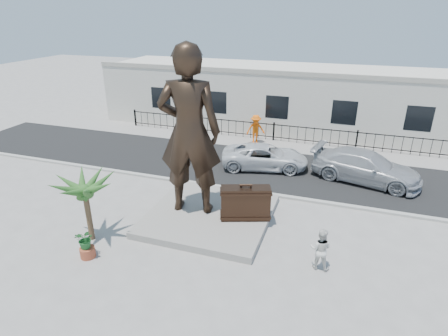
# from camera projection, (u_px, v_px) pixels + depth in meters

# --- Properties ---
(ground) EXTENTS (100.00, 100.00, 0.00)m
(ground) POSITION_uv_depth(u_px,v_px,m) (208.00, 239.00, 15.16)
(ground) COLOR #9E9991
(ground) RESTS_ON ground
(street) EXTENTS (40.00, 7.00, 0.01)m
(street) POSITION_uv_depth(u_px,v_px,m) (256.00, 166.00, 22.11)
(street) COLOR black
(street) RESTS_ON ground
(curb) EXTENTS (40.00, 0.25, 0.12)m
(curb) POSITION_uv_depth(u_px,v_px,m) (240.00, 190.00, 19.05)
(curb) COLOR #A5A399
(curb) RESTS_ON ground
(far_sidewalk) EXTENTS (40.00, 2.50, 0.02)m
(far_sidewalk) POSITION_uv_depth(u_px,v_px,m) (271.00, 144.00, 25.59)
(far_sidewalk) COLOR #9E9991
(far_sidewalk) RESTS_ON ground
(plinth) EXTENTS (5.20, 5.20, 0.30)m
(plinth) POSITION_uv_depth(u_px,v_px,m) (210.00, 215.00, 16.55)
(plinth) COLOR gray
(plinth) RESTS_ON ground
(fence) EXTENTS (22.00, 0.10, 1.20)m
(fence) POSITION_uv_depth(u_px,v_px,m) (274.00, 132.00, 26.05)
(fence) COLOR black
(fence) RESTS_ON ground
(building) EXTENTS (28.00, 7.00, 4.40)m
(building) POSITION_uv_depth(u_px,v_px,m) (286.00, 97.00, 29.07)
(building) COLOR silver
(building) RESTS_ON ground
(statue) EXTENTS (2.91, 2.20, 7.19)m
(statue) POSITION_uv_depth(u_px,v_px,m) (189.00, 132.00, 15.40)
(statue) COLOR black
(statue) RESTS_ON plinth
(suitcase) EXTENTS (2.16, 1.30, 1.45)m
(suitcase) POSITION_uv_depth(u_px,v_px,m) (245.00, 203.00, 15.78)
(suitcase) COLOR black
(suitcase) RESTS_ON plinth
(tourist) EXTENTS (0.81, 0.65, 1.59)m
(tourist) POSITION_uv_depth(u_px,v_px,m) (320.00, 249.00, 13.16)
(tourist) COLOR silver
(tourist) RESTS_ON ground
(car_white) EXTENTS (5.28, 3.27, 1.36)m
(car_white) POSITION_uv_depth(u_px,v_px,m) (265.00, 157.00, 21.57)
(car_white) COLOR silver
(car_white) RESTS_ON street
(car_silver) EXTENTS (5.99, 3.49, 1.63)m
(car_silver) POSITION_uv_depth(u_px,v_px,m) (366.00, 167.00, 19.85)
(car_silver) COLOR #A6A8AB
(car_silver) RESTS_ON street
(worker) EXTENTS (1.47, 1.23, 1.97)m
(worker) POSITION_uv_depth(u_px,v_px,m) (256.00, 129.00, 25.35)
(worker) COLOR #FF660D
(worker) RESTS_ON far_sidewalk
(palm_tree) EXTENTS (1.80, 1.80, 3.20)m
(palm_tree) POSITION_uv_depth(u_px,v_px,m) (93.00, 239.00, 15.15)
(palm_tree) COLOR #29551F
(palm_tree) RESTS_ON ground
(planter) EXTENTS (0.56, 0.56, 0.40)m
(planter) POSITION_uv_depth(u_px,v_px,m) (88.00, 252.00, 13.98)
(planter) COLOR #9E4529
(planter) RESTS_ON ground
(shrub) EXTENTS (0.70, 0.61, 0.75)m
(shrub) POSITION_uv_depth(u_px,v_px,m) (85.00, 239.00, 13.75)
(shrub) COLOR #1D5B25
(shrub) RESTS_ON planter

